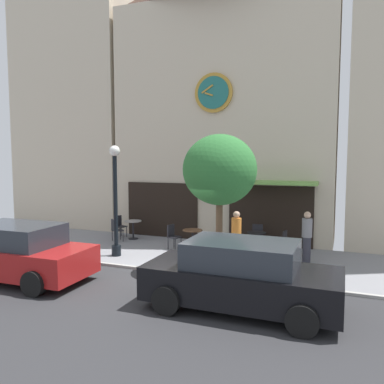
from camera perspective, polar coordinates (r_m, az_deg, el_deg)
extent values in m
cube|color=gray|center=(13.69, 1.52, -9.31)|extent=(25.86, 4.71, 0.05)
cube|color=#2D2D30|center=(8.81, -12.09, -17.88)|extent=(25.86, 6.76, 0.05)
cube|color=#A8A5A0|center=(11.59, -2.54, -11.70)|extent=(25.86, 0.12, 0.08)
cube|color=beige|center=(16.65, 4.37, 10.33)|extent=(9.16, 2.06, 9.79)
cylinder|color=#B7842D|center=(15.74, 3.18, 14.31)|extent=(1.54, 0.10, 1.54)
cylinder|color=#1E6660|center=(15.68, 3.11, 14.34)|extent=(1.27, 0.04, 1.27)
cube|color=#B7842D|center=(15.69, 2.48, 14.12)|extent=(0.35, 0.03, 0.18)
cube|color=#B7842D|center=(15.74, 2.24, 14.84)|extent=(0.49, 0.03, 0.34)
cube|color=black|center=(16.59, -4.41, -2.61)|extent=(3.21, 0.10, 2.30)
cube|color=black|center=(15.16, 11.36, -3.45)|extent=(3.21, 0.10, 2.30)
cube|color=#72A84C|center=(14.67, 12.29, 1.35)|extent=(2.93, 0.90, 0.12)
cube|color=beige|center=(21.09, -15.72, 12.11)|extent=(5.87, 3.79, 12.01)
cylinder|color=black|center=(13.81, -11.01, -8.40)|extent=(0.32, 0.32, 0.36)
cylinder|color=black|center=(13.53, -11.13, -2.09)|extent=(0.14, 0.14, 3.42)
sphere|color=white|center=(13.42, -11.27, 5.94)|extent=(0.36, 0.36, 0.36)
cylinder|color=brown|center=(11.56, 3.99, -6.16)|extent=(0.20, 0.20, 2.27)
ellipsoid|color=#2D7033|center=(11.34, 4.06, 3.27)|extent=(2.18, 1.96, 2.07)
cylinder|color=black|center=(16.34, -8.61, -5.53)|extent=(0.07, 0.07, 0.75)
cylinder|color=black|center=(16.41, -8.59, -6.77)|extent=(0.40, 0.40, 0.03)
cylinder|color=gray|center=(16.27, -8.63, -4.23)|extent=(0.70, 0.70, 0.03)
cylinder|color=black|center=(14.19, 0.09, -7.11)|extent=(0.07, 0.07, 0.76)
cylinder|color=black|center=(14.27, 0.09, -8.54)|extent=(0.40, 0.40, 0.03)
cylinder|color=brown|center=(14.11, 0.09, -5.61)|extent=(0.73, 0.73, 0.03)
cylinder|color=black|center=(13.91, 9.43, -7.44)|extent=(0.07, 0.07, 0.76)
cylinder|color=black|center=(13.99, 9.40, -8.89)|extent=(0.40, 0.40, 0.03)
cylinder|color=black|center=(13.83, 9.45, -5.90)|extent=(0.65, 0.65, 0.03)
cube|color=black|center=(16.02, -10.85, -5.51)|extent=(0.56, 0.56, 0.04)
cube|color=black|center=(15.93, -11.48, -4.76)|extent=(0.32, 0.27, 0.45)
cylinder|color=black|center=(15.96, -10.06, -6.36)|extent=(0.03, 0.03, 0.45)
cylinder|color=black|center=(16.28, -10.46, -6.14)|extent=(0.03, 0.03, 0.45)
cylinder|color=black|center=(15.86, -11.23, -6.46)|extent=(0.03, 0.03, 0.45)
cylinder|color=black|center=(16.17, -11.61, -6.24)|extent=(0.03, 0.03, 0.45)
cube|color=black|center=(13.37, 7.00, -7.61)|extent=(0.57, 0.57, 0.04)
cube|color=black|center=(13.24, 6.32, -6.73)|extent=(0.29, 0.31, 0.45)
cylinder|color=black|center=(13.36, 7.99, -8.63)|extent=(0.03, 0.03, 0.45)
cylinder|color=black|center=(13.65, 7.28, -8.32)|extent=(0.03, 0.03, 0.45)
cylinder|color=black|center=(13.20, 6.68, -8.78)|extent=(0.03, 0.03, 0.45)
cylinder|color=black|center=(13.49, 6.00, -8.46)|extent=(0.03, 0.03, 0.45)
cube|color=black|center=(14.60, 9.46, -6.55)|extent=(0.43, 0.43, 0.04)
cube|color=black|center=(14.73, 9.58, -5.55)|extent=(0.38, 0.07, 0.45)
cylinder|color=black|center=(14.51, 8.68, -7.52)|extent=(0.03, 0.03, 0.45)
cylinder|color=black|center=(14.46, 10.02, -7.58)|extent=(0.03, 0.03, 0.45)
cylinder|color=black|center=(14.84, 8.89, -7.24)|extent=(0.03, 0.03, 0.45)
cylinder|color=black|center=(14.79, 10.20, -7.30)|extent=(0.03, 0.03, 0.45)
cube|color=black|center=(16.82, -10.39, -4.99)|extent=(0.50, 0.50, 0.04)
cube|color=black|center=(16.92, -10.80, -4.17)|extent=(0.15, 0.37, 0.45)
cylinder|color=black|center=(16.63, -10.44, -5.90)|extent=(0.03, 0.03, 0.45)
cylinder|color=black|center=(16.84, -9.56, -5.74)|extent=(0.03, 0.03, 0.45)
cylinder|color=black|center=(16.88, -11.19, -5.74)|extent=(0.03, 0.03, 0.45)
cylinder|color=black|center=(17.10, -10.31, -5.59)|extent=(0.03, 0.03, 0.45)
cube|color=black|center=(13.75, 12.71, -7.34)|extent=(0.45, 0.45, 0.04)
cube|color=black|center=(13.65, 13.46, -6.48)|extent=(0.10, 0.38, 0.45)
cylinder|color=black|center=(14.01, 12.23, -8.04)|extent=(0.03, 0.03, 0.45)
cylinder|color=black|center=(13.70, 11.79, -8.34)|extent=(0.03, 0.03, 0.45)
cylinder|color=black|center=(13.91, 13.58, -8.16)|extent=(0.03, 0.03, 0.45)
cylinder|color=black|center=(13.60, 13.16, -8.47)|extent=(0.03, 0.03, 0.45)
cube|color=black|center=(14.43, -2.57, -6.62)|extent=(0.49, 0.49, 0.04)
cube|color=black|center=(14.49, -3.13, -5.66)|extent=(0.14, 0.38, 0.45)
cylinder|color=black|center=(14.24, -2.47, -7.71)|extent=(0.03, 0.03, 0.45)
cylinder|color=black|center=(14.50, -1.62, -7.47)|extent=(0.03, 0.03, 0.45)
cylinder|color=black|center=(14.45, -3.53, -7.52)|extent=(0.03, 0.03, 0.45)
cylinder|color=black|center=(14.71, -2.66, -7.29)|extent=(0.03, 0.03, 0.45)
cylinder|color=#2D2D38|center=(13.10, 16.42, -8.17)|extent=(0.37, 0.37, 0.85)
cylinder|color=slate|center=(12.96, 16.51, -5.05)|extent=(0.45, 0.45, 0.60)
sphere|color=tan|center=(12.89, 16.56, -3.25)|extent=(0.22, 0.22, 0.22)
cylinder|color=#2D2D38|center=(12.75, 6.49, -8.36)|extent=(0.36, 0.36, 0.85)
cylinder|color=orange|center=(12.60, 6.52, -5.15)|extent=(0.44, 0.44, 0.60)
sphere|color=tan|center=(12.53, 6.54, -3.31)|extent=(0.22, 0.22, 0.22)
cube|color=maroon|center=(11.99, -24.39, -8.84)|extent=(4.34, 1.91, 0.75)
cube|color=#262B33|center=(11.86, -24.51, -5.76)|extent=(2.45, 1.64, 0.60)
cylinder|color=black|center=(10.49, -22.20, -12.33)|extent=(0.65, 0.24, 0.64)
cylinder|color=black|center=(11.82, -16.23, -10.16)|extent=(0.65, 0.24, 0.64)
cylinder|color=black|center=(13.66, -25.96, -8.40)|extent=(0.65, 0.24, 0.64)
cube|color=black|center=(8.98, 7.23, -13.12)|extent=(4.30, 1.80, 0.75)
cube|color=#262B33|center=(8.80, 7.28, -9.07)|extent=(2.41, 1.58, 0.60)
cylinder|color=black|center=(8.02, 15.85, -17.70)|extent=(0.64, 0.22, 0.64)
cylinder|color=black|center=(9.70, 16.97, -13.62)|extent=(0.64, 0.22, 0.64)
cylinder|color=black|center=(8.73, -3.75, -15.56)|extent=(0.64, 0.22, 0.64)
cylinder|color=black|center=(10.29, 0.65, -12.27)|extent=(0.64, 0.22, 0.64)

